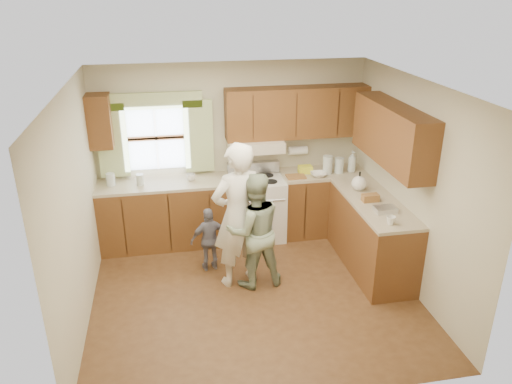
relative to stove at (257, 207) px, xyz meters
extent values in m
plane|color=#4D2F18|center=(-0.30, -1.44, -0.47)|extent=(3.80, 3.80, 0.00)
plane|color=white|center=(-0.30, -1.44, 2.03)|extent=(3.80, 3.80, 0.00)
plane|color=beige|center=(-0.30, 0.31, 0.78)|extent=(3.80, 0.00, 3.80)
plane|color=beige|center=(-0.30, -3.19, 0.78)|extent=(3.80, 0.00, 3.80)
plane|color=beige|center=(-2.20, -1.44, 0.78)|extent=(0.00, 3.50, 3.50)
plane|color=beige|center=(1.60, -1.44, 0.78)|extent=(0.00, 3.50, 3.50)
cube|color=#42220E|center=(-1.29, 0.01, -0.02)|extent=(1.82, 0.60, 0.90)
cube|color=#42220E|center=(0.99, 0.01, -0.02)|extent=(1.22, 0.60, 0.90)
cube|color=#44260F|center=(1.30, -1.11, -0.02)|extent=(0.60, 1.65, 0.90)
cube|color=tan|center=(-1.29, 0.01, 0.45)|extent=(1.82, 0.60, 0.04)
cube|color=tan|center=(0.99, 0.01, 0.45)|extent=(1.22, 0.60, 0.04)
cube|color=tan|center=(1.30, -1.11, 0.45)|extent=(0.60, 1.65, 0.04)
cube|color=#42220E|center=(0.60, 0.15, 1.33)|extent=(2.00, 0.33, 0.70)
cube|color=#44260F|center=(-2.05, 0.15, 1.33)|extent=(0.30, 0.33, 0.70)
cube|color=#44260F|center=(1.43, -1.11, 1.33)|extent=(0.33, 1.65, 0.70)
cube|color=beige|center=(0.00, 0.08, 0.91)|extent=(0.76, 0.45, 0.15)
cube|color=silver|center=(-1.35, 0.29, 1.03)|extent=(0.90, 0.03, 0.90)
cube|color=#FFFA4B|center=(-1.93, 0.24, 1.03)|extent=(0.40, 0.05, 1.02)
cube|color=#FFFA4B|center=(-0.77, 0.24, 1.03)|extent=(0.40, 0.05, 1.02)
cube|color=#FFFA4B|center=(-1.35, 0.24, 1.55)|extent=(1.30, 0.05, 0.22)
cylinder|color=white|center=(0.65, 0.21, 0.75)|extent=(0.27, 0.12, 0.12)
imported|color=silver|center=(-0.92, 0.02, 0.52)|extent=(0.16, 0.16, 0.10)
imported|color=silver|center=(1.39, -0.05, 0.63)|extent=(0.14, 0.14, 0.31)
imported|color=silver|center=(0.86, -0.14, 0.50)|extent=(0.25, 0.25, 0.06)
imported|color=silver|center=(1.22, -1.75, 0.52)|extent=(0.13, 0.13, 0.10)
cylinder|color=silver|center=(-1.99, 0.03, 0.56)|extent=(0.12, 0.12, 0.17)
cube|color=olive|center=(0.54, -0.13, 0.48)|extent=(0.27, 0.20, 0.02)
cube|color=yellow|center=(0.71, 0.02, 0.53)|extent=(0.19, 0.13, 0.11)
cylinder|color=silver|center=(1.02, -0.06, 0.60)|extent=(0.14, 0.14, 0.26)
cylinder|color=silver|center=(1.19, -0.05, 0.58)|extent=(0.13, 0.13, 0.22)
sphere|color=silver|center=(1.23, -0.73, 0.57)|extent=(0.20, 0.20, 0.20)
cube|color=olive|center=(1.24, -1.10, 0.52)|extent=(0.21, 0.11, 0.09)
cube|color=silver|center=(1.30, -1.42, 0.50)|extent=(0.25, 0.18, 0.06)
cylinder|color=silver|center=(-1.60, -0.02, 0.55)|extent=(0.10, 0.10, 0.15)
cube|color=silver|center=(0.00, -0.01, -0.02)|extent=(0.76, 0.64, 0.90)
cube|color=#B7B7BC|center=(0.00, 0.25, 0.52)|extent=(0.76, 0.10, 0.16)
cylinder|color=#B7B7BC|center=(0.00, -0.33, 0.23)|extent=(0.68, 0.03, 0.03)
cube|color=#547EC5|center=(0.05, -0.35, 0.01)|extent=(0.22, 0.02, 0.42)
cylinder|color=black|center=(-0.18, 0.11, 0.44)|extent=(0.18, 0.18, 0.01)
cylinder|color=black|center=(0.18, 0.11, 0.44)|extent=(0.18, 0.18, 0.01)
cylinder|color=black|center=(-0.18, -0.14, 0.44)|extent=(0.18, 0.18, 0.01)
cylinder|color=black|center=(0.18, -0.14, 0.44)|extent=(0.18, 0.18, 0.01)
imported|color=silver|center=(-0.44, -1.15, 0.44)|extent=(0.77, 0.63, 1.82)
imported|color=#264429|center=(-0.26, -1.22, 0.27)|extent=(0.77, 0.63, 1.46)
imported|color=gray|center=(-0.75, -0.79, -0.04)|extent=(0.53, 0.28, 0.86)
camera|label=1|loc=(-1.21, -6.44, 3.01)|focal=35.00mm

